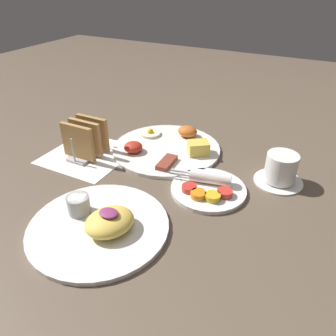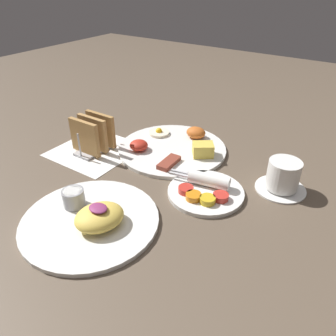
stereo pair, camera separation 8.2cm
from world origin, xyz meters
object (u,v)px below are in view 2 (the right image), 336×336
plate_condiments (206,190)px  plate_foreground (92,218)px  coffee_cup (283,177)px  toast_rack (93,135)px  plate_breakfast (174,147)px

plate_condiments → plate_foreground: size_ratio=0.67×
plate_condiments → coffee_cup: coffee_cup is taller
toast_rack → plate_foreground: bearing=-46.0°
plate_breakfast → toast_rack: 0.23m
coffee_cup → plate_foreground: bearing=-129.9°
plate_breakfast → plate_condiments: (0.18, -0.14, 0.00)m
coffee_cup → toast_rack: bearing=-167.7°
plate_breakfast → toast_rack: size_ratio=2.69×
plate_condiments → plate_foreground: 0.27m
plate_breakfast → plate_condiments: 0.23m
plate_condiments → coffee_cup: 0.19m
plate_condiments → toast_rack: (-0.37, 0.01, 0.04)m
plate_breakfast → coffee_cup: (0.32, -0.02, 0.03)m
plate_foreground → coffee_cup: bearing=50.1°
plate_foreground → toast_rack: size_ratio=2.49×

